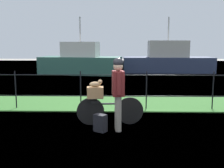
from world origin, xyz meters
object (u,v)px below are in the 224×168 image
at_px(wooden_crate, 95,92).
at_px(moored_boat_near, 81,62).
at_px(bicycle_main, 110,110).
at_px(terrier_dog, 96,84).
at_px(backpack_on_paving, 100,123).
at_px(cyclist_person, 118,88).
at_px(moored_boat_mid, 168,61).

relative_size(wooden_crate, moored_boat_near, 0.07).
relative_size(bicycle_main, wooden_crate, 4.16).
xyz_separation_m(bicycle_main, terrier_dog, (-0.32, -0.03, 0.67)).
distance_m(bicycle_main, wooden_crate, 0.57).
bearing_deg(moored_boat_near, backpack_on_paving, -79.90).
bearing_deg(bicycle_main, wooden_crate, -174.51).
relative_size(wooden_crate, backpack_on_paving, 0.99).
bearing_deg(cyclist_person, backpack_on_paving, -163.37).
relative_size(cyclist_person, moored_boat_near, 0.31).
height_order(cyclist_person, moored_boat_near, moored_boat_near).
xyz_separation_m(wooden_crate, backpack_on_paving, (0.16, -0.52, -0.61)).
xyz_separation_m(bicycle_main, wooden_crate, (-0.35, -0.03, 0.46)).
bearing_deg(terrier_dog, wooden_crate, -174.51).
relative_size(terrier_dog, moored_boat_mid, 0.05).
bearing_deg(moored_boat_mid, cyclist_person, -105.06).
height_order(bicycle_main, backpack_on_paving, bicycle_main).
xyz_separation_m(wooden_crate, moored_boat_mid, (4.01, 12.44, -0.00)).
distance_m(cyclist_person, moored_boat_near, 11.86).
height_order(backpack_on_paving, moored_boat_near, moored_boat_near).
xyz_separation_m(terrier_dog, backpack_on_paving, (0.13, -0.52, -0.83)).
relative_size(wooden_crate, moored_boat_mid, 0.06).
bearing_deg(terrier_dog, bicycle_main, 5.49).
bearing_deg(moored_boat_near, wooden_crate, -80.22).
xyz_separation_m(backpack_on_paving, moored_boat_near, (-2.09, 11.72, 0.59)).
bearing_deg(terrier_dog, moored_boat_near, 99.91).
relative_size(cyclist_person, moored_boat_mid, 0.27).
bearing_deg(backpack_on_paving, moored_boat_mid, 109.27).
distance_m(wooden_crate, moored_boat_mid, 13.07).
xyz_separation_m(wooden_crate, terrier_dog, (0.02, 0.00, 0.21)).
bearing_deg(cyclist_person, wooden_crate, 144.46).
bearing_deg(backpack_on_paving, bicycle_main, 106.61).
height_order(wooden_crate, terrier_dog, terrier_dog).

